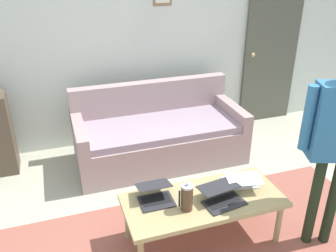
{
  "coord_description": "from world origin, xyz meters",
  "views": [
    {
      "loc": [
        0.94,
        2.19,
        2.3
      ],
      "look_at": [
        -0.05,
        -0.74,
        0.8
      ],
      "focal_mm": 38.66,
      "sensor_mm": 36.0,
      "label": 1
    }
  ],
  "objects_px": {
    "interior_door": "(271,52)",
    "coffee_table": "(203,203)",
    "laptop_right": "(241,181)",
    "laptop_center": "(222,197)",
    "laptop_left": "(155,196)",
    "french_press": "(187,197)",
    "couch": "(159,135)"
  },
  "relations": [
    {
      "from": "interior_door",
      "to": "coffee_table",
      "type": "bearing_deg",
      "value": 47.33
    },
    {
      "from": "laptop_right",
      "to": "laptop_left",
      "type": "bearing_deg",
      "value": -2.98
    },
    {
      "from": "laptop_left",
      "to": "french_press",
      "type": "xyz_separation_m",
      "value": [
        -0.2,
        0.19,
        0.07
      ]
    },
    {
      "from": "laptop_right",
      "to": "french_press",
      "type": "height_order",
      "value": "french_press"
    },
    {
      "from": "laptop_center",
      "to": "laptop_left",
      "type": "bearing_deg",
      "value": -20.47
    },
    {
      "from": "couch",
      "to": "laptop_right",
      "type": "relative_size",
      "value": 5.55
    },
    {
      "from": "laptop_center",
      "to": "laptop_right",
      "type": "distance_m",
      "value": 0.3
    },
    {
      "from": "couch",
      "to": "laptop_right",
      "type": "height_order",
      "value": "couch"
    },
    {
      "from": "laptop_center",
      "to": "french_press",
      "type": "bearing_deg",
      "value": 0.1
    },
    {
      "from": "interior_door",
      "to": "laptop_center",
      "type": "bearing_deg",
      "value": 50.37
    },
    {
      "from": "interior_door",
      "to": "laptop_right",
      "type": "distance_m",
      "value": 2.58
    },
    {
      "from": "couch",
      "to": "interior_door",
      "type": "bearing_deg",
      "value": -161.81
    },
    {
      "from": "coffee_table",
      "to": "french_press",
      "type": "bearing_deg",
      "value": 23.48
    },
    {
      "from": "couch",
      "to": "laptop_right",
      "type": "xyz_separation_m",
      "value": [
        -0.32,
        1.4,
        0.18
      ]
    },
    {
      "from": "laptop_left",
      "to": "laptop_right",
      "type": "xyz_separation_m",
      "value": [
        -0.77,
        0.04,
        -0.0
      ]
    },
    {
      "from": "interior_door",
      "to": "french_press",
      "type": "relative_size",
      "value": 7.98
    },
    {
      "from": "laptop_left",
      "to": "laptop_right",
      "type": "distance_m",
      "value": 0.77
    },
    {
      "from": "laptop_center",
      "to": "french_press",
      "type": "height_order",
      "value": "french_press"
    },
    {
      "from": "interior_door",
      "to": "laptop_left",
      "type": "relative_size",
      "value": 6.89
    },
    {
      "from": "interior_door",
      "to": "laptop_left",
      "type": "distance_m",
      "value": 3.07
    },
    {
      "from": "interior_door",
      "to": "laptop_right",
      "type": "height_order",
      "value": "interior_door"
    },
    {
      "from": "couch",
      "to": "coffee_table",
      "type": "relative_size",
      "value": 1.47
    },
    {
      "from": "laptop_left",
      "to": "french_press",
      "type": "relative_size",
      "value": 1.16
    },
    {
      "from": "interior_door",
      "to": "coffee_table",
      "type": "distance_m",
      "value": 2.9
    },
    {
      "from": "laptop_center",
      "to": "laptop_right",
      "type": "xyz_separation_m",
      "value": [
        -0.26,
        -0.15,
        0.0
      ]
    },
    {
      "from": "laptop_right",
      "to": "laptop_center",
      "type": "bearing_deg",
      "value": 30.27
    },
    {
      "from": "laptop_left",
      "to": "laptop_center",
      "type": "bearing_deg",
      "value": 159.53
    },
    {
      "from": "coffee_table",
      "to": "laptop_left",
      "type": "height_order",
      "value": "laptop_left"
    },
    {
      "from": "laptop_right",
      "to": "coffee_table",
      "type": "bearing_deg",
      "value": 10.56
    },
    {
      "from": "couch",
      "to": "laptop_center",
      "type": "height_order",
      "value": "couch"
    },
    {
      "from": "coffee_table",
      "to": "laptop_right",
      "type": "relative_size",
      "value": 3.77
    },
    {
      "from": "coffee_table",
      "to": "laptop_right",
      "type": "distance_m",
      "value": 0.4
    }
  ]
}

